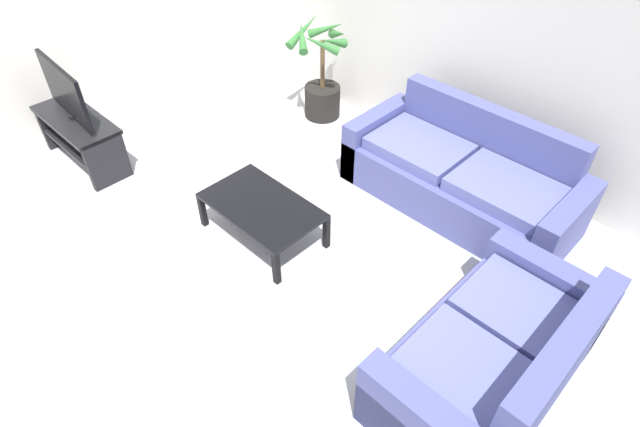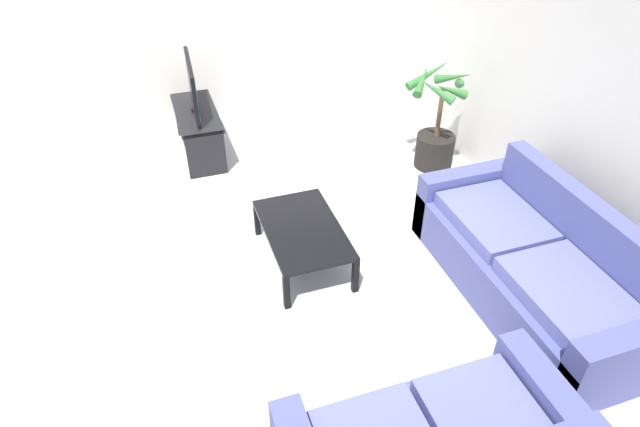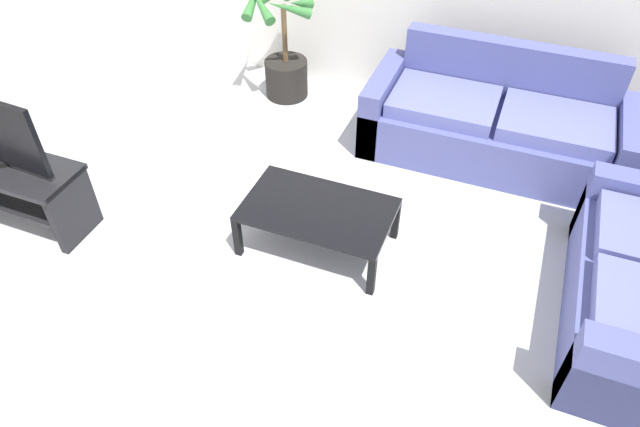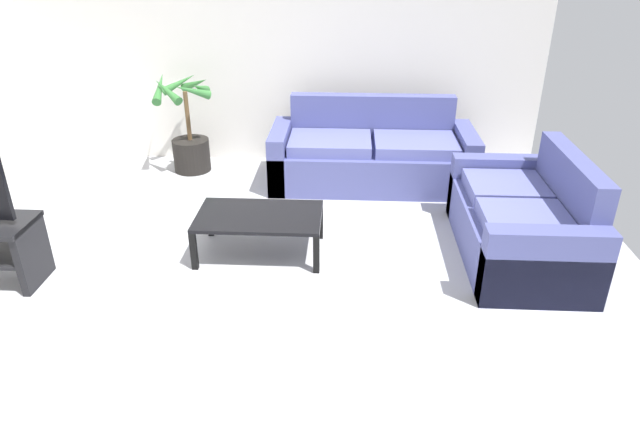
{
  "view_description": "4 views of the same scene",
  "coord_description": "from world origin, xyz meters",
  "px_view_note": "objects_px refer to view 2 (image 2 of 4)",
  "views": [
    {
      "loc": [
        2.79,
        -1.36,
        3.26
      ],
      "look_at": [
        0.63,
        0.85,
        0.5
      ],
      "focal_mm": 29.0,
      "sensor_mm": 36.0,
      "label": 1
    },
    {
      "loc": [
        3.56,
        -0.34,
        3.2
      ],
      "look_at": [
        0.14,
        0.82,
        0.53
      ],
      "focal_mm": 30.47,
      "sensor_mm": 36.0,
      "label": 2
    },
    {
      "loc": [
        1.18,
        -2.07,
        3.05
      ],
      "look_at": [
        0.15,
        0.55,
        0.45
      ],
      "focal_mm": 32.2,
      "sensor_mm": 36.0,
      "label": 3
    },
    {
      "loc": [
        0.82,
        -3.5,
        2.46
      ],
      "look_at": [
        0.59,
        0.6,
        0.43
      ],
      "focal_mm": 31.55,
      "sensor_mm": 36.0,
      "label": 4
    }
  ],
  "objects_px": {
    "tv": "(192,85)",
    "potted_palm": "(436,132)",
    "couch_main": "(532,267)",
    "coffee_table": "(303,231)",
    "tv_stand": "(198,126)"
  },
  "relations": [
    {
      "from": "tv",
      "to": "potted_palm",
      "type": "bearing_deg",
      "value": 65.3
    },
    {
      "from": "couch_main",
      "to": "tv",
      "type": "height_order",
      "value": "tv"
    },
    {
      "from": "tv",
      "to": "potted_palm",
      "type": "relative_size",
      "value": 0.84
    },
    {
      "from": "couch_main",
      "to": "tv",
      "type": "relative_size",
      "value": 2.3
    },
    {
      "from": "tv",
      "to": "coffee_table",
      "type": "bearing_deg",
      "value": 14.2
    },
    {
      "from": "couch_main",
      "to": "coffee_table",
      "type": "relative_size",
      "value": 2.07
    },
    {
      "from": "couch_main",
      "to": "tv_stand",
      "type": "bearing_deg",
      "value": -145.97
    },
    {
      "from": "coffee_table",
      "to": "potted_palm",
      "type": "height_order",
      "value": "potted_palm"
    },
    {
      "from": "tv_stand",
      "to": "coffee_table",
      "type": "bearing_deg",
      "value": 14.27
    },
    {
      "from": "tv_stand",
      "to": "potted_palm",
      "type": "xyz_separation_m",
      "value": [
        1.11,
        2.42,
        0.07
      ]
    },
    {
      "from": "tv_stand",
      "to": "tv",
      "type": "relative_size",
      "value": 1.16
    },
    {
      "from": "couch_main",
      "to": "tv",
      "type": "bearing_deg",
      "value": -146.01
    },
    {
      "from": "couch_main",
      "to": "potted_palm",
      "type": "relative_size",
      "value": 1.94
    },
    {
      "from": "couch_main",
      "to": "coffee_table",
      "type": "height_order",
      "value": "couch_main"
    },
    {
      "from": "potted_palm",
      "to": "coffee_table",
      "type": "bearing_deg",
      "value": -59.6
    }
  ]
}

